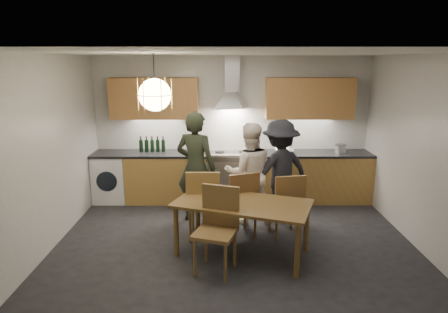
{
  "coord_description": "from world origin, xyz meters",
  "views": [
    {
      "loc": [
        -0.17,
        -5.04,
        2.51
      ],
      "look_at": [
        -0.15,
        0.4,
        1.2
      ],
      "focal_mm": 32.0,
      "sensor_mm": 36.0,
      "label": 1
    }
  ],
  "objects_px": {
    "person_right": "(280,171)",
    "stock_pot": "(341,149)",
    "chair_front": "(218,223)",
    "mixing_bowl": "(284,151)",
    "person_left": "(196,167)",
    "wine_bottles": "(152,144)",
    "person_mid": "(249,173)",
    "chair_back_left": "(204,200)",
    "dining_table": "(242,208)"
  },
  "relations": [
    {
      "from": "person_right",
      "to": "stock_pot",
      "type": "bearing_deg",
      "value": -167.36
    },
    {
      "from": "chair_front",
      "to": "mixing_bowl",
      "type": "relative_size",
      "value": 3.02
    },
    {
      "from": "person_left",
      "to": "wine_bottles",
      "type": "height_order",
      "value": "person_left"
    },
    {
      "from": "wine_bottles",
      "to": "person_left",
      "type": "bearing_deg",
      "value": -50.03
    },
    {
      "from": "mixing_bowl",
      "to": "wine_bottles",
      "type": "bearing_deg",
      "value": 176.26
    },
    {
      "from": "person_mid",
      "to": "person_right",
      "type": "bearing_deg",
      "value": -173.65
    },
    {
      "from": "person_left",
      "to": "person_right",
      "type": "height_order",
      "value": "person_left"
    },
    {
      "from": "person_mid",
      "to": "mixing_bowl",
      "type": "relative_size",
      "value": 4.63
    },
    {
      "from": "chair_back_left",
      "to": "person_mid",
      "type": "relative_size",
      "value": 0.65
    },
    {
      "from": "person_right",
      "to": "person_left",
      "type": "bearing_deg",
      "value": -20.95
    },
    {
      "from": "mixing_bowl",
      "to": "chair_front",
      "type": "bearing_deg",
      "value": -115.71
    },
    {
      "from": "wine_bottles",
      "to": "person_mid",
      "type": "bearing_deg",
      "value": -31.8
    },
    {
      "from": "stock_pot",
      "to": "person_right",
      "type": "bearing_deg",
      "value": -143.59
    },
    {
      "from": "person_left",
      "to": "person_right",
      "type": "xyz_separation_m",
      "value": [
        1.33,
        0.07,
        -0.07
      ]
    },
    {
      "from": "dining_table",
      "to": "person_left",
      "type": "relative_size",
      "value": 1.09
    },
    {
      "from": "chair_back_left",
      "to": "dining_table",
      "type": "bearing_deg",
      "value": 140.87
    },
    {
      "from": "mixing_bowl",
      "to": "wine_bottles",
      "type": "distance_m",
      "value": 2.37
    },
    {
      "from": "person_mid",
      "to": "mixing_bowl",
      "type": "xyz_separation_m",
      "value": [
        0.68,
        0.89,
        0.15
      ]
    },
    {
      "from": "mixing_bowl",
      "to": "person_right",
      "type": "bearing_deg",
      "value": -102.8
    },
    {
      "from": "person_mid",
      "to": "wine_bottles",
      "type": "height_order",
      "value": "person_mid"
    },
    {
      "from": "wine_bottles",
      "to": "chair_front",
      "type": "bearing_deg",
      "value": -64.5
    },
    {
      "from": "chair_front",
      "to": "person_left",
      "type": "relative_size",
      "value": 0.59
    },
    {
      "from": "chair_front",
      "to": "stock_pot",
      "type": "xyz_separation_m",
      "value": [
        2.18,
        2.48,
        0.38
      ]
    },
    {
      "from": "dining_table",
      "to": "wine_bottles",
      "type": "xyz_separation_m",
      "value": [
        -1.53,
        2.18,
        0.4
      ]
    },
    {
      "from": "chair_front",
      "to": "wine_bottles",
      "type": "xyz_separation_m",
      "value": [
        -1.21,
        2.54,
        0.45
      ]
    },
    {
      "from": "chair_back_left",
      "to": "wine_bottles",
      "type": "relative_size",
      "value": 2.2
    },
    {
      "from": "chair_back_left",
      "to": "wine_bottles",
      "type": "bearing_deg",
      "value": -57.89
    },
    {
      "from": "dining_table",
      "to": "person_mid",
      "type": "xyz_separation_m",
      "value": [
        0.16,
        1.14,
        0.15
      ]
    },
    {
      "from": "chair_back_left",
      "to": "chair_front",
      "type": "relative_size",
      "value": 1.0
    },
    {
      "from": "person_right",
      "to": "mixing_bowl",
      "type": "relative_size",
      "value": 4.72
    },
    {
      "from": "person_right",
      "to": "dining_table",
      "type": "bearing_deg",
      "value": 38.26
    },
    {
      "from": "chair_front",
      "to": "stock_pot",
      "type": "relative_size",
      "value": 5.21
    },
    {
      "from": "person_left",
      "to": "mixing_bowl",
      "type": "relative_size",
      "value": 5.13
    },
    {
      "from": "chair_back_left",
      "to": "person_mid",
      "type": "distance_m",
      "value": 0.98
    },
    {
      "from": "chair_back_left",
      "to": "person_left",
      "type": "distance_m",
      "value": 0.78
    },
    {
      "from": "person_right",
      "to": "wine_bottles",
      "type": "relative_size",
      "value": 3.45
    },
    {
      "from": "chair_front",
      "to": "person_left",
      "type": "xyz_separation_m",
      "value": [
        -0.36,
        1.52,
        0.29
      ]
    },
    {
      "from": "person_right",
      "to": "chair_front",
      "type": "bearing_deg",
      "value": 34.88
    },
    {
      "from": "person_left",
      "to": "person_mid",
      "type": "xyz_separation_m",
      "value": [
        0.83,
        -0.03,
        -0.09
      ]
    },
    {
      "from": "dining_table",
      "to": "chair_front",
      "type": "bearing_deg",
      "value": -111.25
    },
    {
      "from": "wine_bottles",
      "to": "mixing_bowl",
      "type": "bearing_deg",
      "value": -3.74
    },
    {
      "from": "dining_table",
      "to": "chair_back_left",
      "type": "bearing_deg",
      "value": 158.91
    },
    {
      "from": "stock_pot",
      "to": "chair_back_left",
      "type": "bearing_deg",
      "value": -145.09
    },
    {
      "from": "person_left",
      "to": "mixing_bowl",
      "type": "bearing_deg",
      "value": -129.84
    },
    {
      "from": "person_right",
      "to": "wine_bottles",
      "type": "distance_m",
      "value": 2.39
    },
    {
      "from": "chair_back_left",
      "to": "person_left",
      "type": "xyz_separation_m",
      "value": [
        -0.15,
        0.71,
        0.29
      ]
    },
    {
      "from": "chair_front",
      "to": "person_mid",
      "type": "xyz_separation_m",
      "value": [
        0.47,
        1.5,
        0.2
      ]
    },
    {
      "from": "wine_bottles",
      "to": "chair_back_left",
      "type": "bearing_deg",
      "value": -59.79
    },
    {
      "from": "chair_front",
      "to": "person_right",
      "type": "relative_size",
      "value": 0.64
    },
    {
      "from": "person_left",
      "to": "stock_pot",
      "type": "relative_size",
      "value": 8.86
    }
  ]
}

